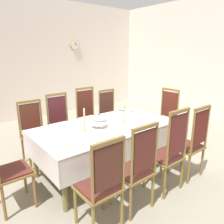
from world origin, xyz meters
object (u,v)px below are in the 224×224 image
at_px(chair_south_b, 136,167).
at_px(chair_north_d, 110,114).
at_px(dining_table, 106,130).
at_px(chair_north_b, 61,124).
at_px(chair_north_c, 89,117).
at_px(candlestick_east, 124,112).
at_px(chair_head_west, 5,165).
at_px(chair_north_a, 34,131).
at_px(soup_tureen, 99,121).
at_px(chair_south_d, 191,142).
at_px(mounted_clock, 75,45).
at_px(bowl_near_left, 122,111).
at_px(spoon_primary, 125,111).
at_px(chair_head_east, 165,118).
at_px(candlestick_west, 84,122).
at_px(chair_south_a, 102,183).
at_px(spoon_secondary, 70,148).
at_px(chair_south_c, 169,151).
at_px(bowl_near_right, 78,145).

height_order(chair_south_b, chair_north_d, chair_south_b).
xyz_separation_m(dining_table, chair_north_b, (-0.31, 1.00, -0.10)).
bearing_deg(chair_north_c, candlestick_east, 94.71).
bearing_deg(chair_head_west, chair_north_b, 129.38).
xyz_separation_m(chair_north_a, chair_south_b, (0.51, -1.99, 0.01)).
distance_m(chair_north_a, chair_south_b, 2.05).
bearing_deg(soup_tureen, chair_south_d, -44.69).
distance_m(chair_north_c, mounted_clock, 3.35).
xyz_separation_m(bowl_near_left, spoon_primary, (0.11, 0.03, -0.01)).
bearing_deg(candlestick_east, chair_south_d, -64.51).
distance_m(chair_north_c, candlestick_east, 1.05).
distance_m(chair_head_east, candlestick_east, 1.17).
xyz_separation_m(chair_north_d, candlestick_west, (-1.27, -0.99, 0.34)).
distance_m(chair_north_d, spoon_primary, 0.57).
bearing_deg(chair_south_a, spoon_secondary, 93.77).
xyz_separation_m(chair_south_b, chair_south_d, (1.18, -0.00, 0.01)).
xyz_separation_m(chair_south_c, mounted_clock, (1.30, 4.70, 1.50)).
height_order(chair_north_a, bowl_near_right, chair_north_a).
bearing_deg(chair_head_west, spoon_secondary, 59.64).
relative_size(chair_north_a, chair_north_b, 0.95).
bearing_deg(chair_head_east, chair_north_a, 66.99).
relative_size(chair_north_a, chair_head_east, 0.93).
height_order(dining_table, chair_north_c, chair_north_c).
distance_m(chair_head_west, spoon_primary, 2.41).
height_order(chair_head_east, candlestick_west, chair_head_east).
bearing_deg(chair_south_b, bowl_near_right, 127.32).
bearing_deg(dining_table, candlestick_west, 180.00).
relative_size(candlestick_west, mounted_clock, 1.09).
bearing_deg(chair_south_a, dining_table, 50.52).
distance_m(dining_table, chair_north_b, 1.05).
bearing_deg(chair_north_b, chair_south_c, 107.26).
bearing_deg(spoon_primary, chair_north_c, 143.73).
xyz_separation_m(chair_north_b, chair_north_c, (0.62, 0.00, 0.02)).
xyz_separation_m(candlestick_east, bowl_near_right, (-1.14, -0.41, -0.13)).
bearing_deg(chair_north_b, dining_table, 107.08).
bearing_deg(chair_south_c, bowl_near_left, 73.99).
xyz_separation_m(chair_south_c, chair_south_d, (0.56, 0.00, -0.02)).
bearing_deg(candlestick_west, spoon_primary, 20.57).
bearing_deg(chair_head_east, candlestick_east, 90.00).
height_order(chair_head_west, spoon_primary, chair_head_west).
bearing_deg(candlestick_west, candlestick_east, -0.00).
distance_m(chair_south_b, spoon_primary, 1.86).
distance_m(chair_south_d, chair_north_d, 1.99).
relative_size(dining_table, bowl_near_right, 15.09).
xyz_separation_m(chair_south_b, spoon_secondary, (-0.55, 0.61, 0.19)).
distance_m(chair_north_b, bowl_near_right, 1.49).
bearing_deg(dining_table, candlestick_east, 0.00).
height_order(chair_north_b, spoon_primary, chair_north_b).
distance_m(candlestick_east, spoon_primary, 0.66).
relative_size(chair_south_c, bowl_near_left, 7.62).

